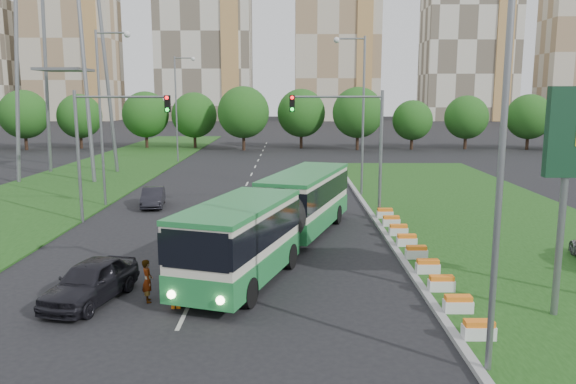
{
  "coord_description": "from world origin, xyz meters",
  "views": [
    {
      "loc": [
        0.74,
        -24.63,
        7.72
      ],
      "look_at": [
        0.66,
        4.87,
        2.6
      ],
      "focal_mm": 35.0,
      "sensor_mm": 36.0,
      "label": 1
    }
  ],
  "objects_px": {
    "traffic_mast_left": "(104,135)",
    "pedestrian": "(148,281)",
    "articulated_bus": "(275,215)",
    "car_left_near": "(91,281)",
    "car_left_far": "(153,197)",
    "traffic_mast_median": "(355,134)",
    "shopping_trolley": "(176,300)"
  },
  "relations": [
    {
      "from": "car_left_far",
      "to": "shopping_trolley",
      "type": "xyz_separation_m",
      "value": [
        5.36,
        -18.87,
        -0.39
      ]
    },
    {
      "from": "pedestrian",
      "to": "shopping_trolley",
      "type": "distance_m",
      "value": 1.43
    },
    {
      "from": "car_left_far",
      "to": "pedestrian",
      "type": "distance_m",
      "value": 18.74
    },
    {
      "from": "car_left_near",
      "to": "shopping_trolley",
      "type": "relative_size",
      "value": 8.4
    },
    {
      "from": "traffic_mast_median",
      "to": "pedestrian",
      "type": "distance_m",
      "value": 17.81
    },
    {
      "from": "pedestrian",
      "to": "traffic_mast_left",
      "type": "bearing_deg",
      "value": 2.41
    },
    {
      "from": "articulated_bus",
      "to": "pedestrian",
      "type": "xyz_separation_m",
      "value": [
        -4.65,
        -6.95,
        -1.01
      ]
    },
    {
      "from": "shopping_trolley",
      "to": "traffic_mast_median",
      "type": "bearing_deg",
      "value": 57.91
    },
    {
      "from": "traffic_mast_left",
      "to": "articulated_bus",
      "type": "height_order",
      "value": "traffic_mast_left"
    },
    {
      "from": "car_left_far",
      "to": "pedestrian",
      "type": "bearing_deg",
      "value": -85.52
    },
    {
      "from": "articulated_bus",
      "to": "traffic_mast_left",
      "type": "bearing_deg",
      "value": 165.88
    },
    {
      "from": "traffic_mast_median",
      "to": "traffic_mast_left",
      "type": "bearing_deg",
      "value": -176.23
    },
    {
      "from": "traffic_mast_median",
      "to": "car_left_far",
      "type": "xyz_separation_m",
      "value": [
        -13.56,
        3.82,
        -4.68
      ]
    },
    {
      "from": "traffic_mast_left",
      "to": "car_left_near",
      "type": "xyz_separation_m",
      "value": [
        3.63,
        -13.44,
        -4.55
      ]
    },
    {
      "from": "car_left_near",
      "to": "car_left_far",
      "type": "bearing_deg",
      "value": 109.75
    },
    {
      "from": "traffic_mast_median",
      "to": "pedestrian",
      "type": "xyz_separation_m",
      "value": [
        -9.38,
        -14.45,
        -4.53
      ]
    },
    {
      "from": "traffic_mast_left",
      "to": "car_left_near",
      "type": "height_order",
      "value": "traffic_mast_left"
    },
    {
      "from": "articulated_bus",
      "to": "pedestrian",
      "type": "bearing_deg",
      "value": -105.96
    },
    {
      "from": "car_left_far",
      "to": "shopping_trolley",
      "type": "height_order",
      "value": "car_left_far"
    },
    {
      "from": "car_left_near",
      "to": "shopping_trolley",
      "type": "bearing_deg",
      "value": 3.09
    },
    {
      "from": "car_left_near",
      "to": "car_left_far",
      "type": "relative_size",
      "value": 1.16
    },
    {
      "from": "pedestrian",
      "to": "car_left_near",
      "type": "bearing_deg",
      "value": 69.0
    },
    {
      "from": "traffic_mast_left",
      "to": "shopping_trolley",
      "type": "relative_size",
      "value": 14.29
    },
    {
      "from": "traffic_mast_median",
      "to": "shopping_trolley",
      "type": "height_order",
      "value": "traffic_mast_median"
    },
    {
      "from": "traffic_mast_left",
      "to": "articulated_bus",
      "type": "relative_size",
      "value": 0.44
    },
    {
      "from": "car_left_near",
      "to": "car_left_far",
      "type": "xyz_separation_m",
      "value": [
        -2.04,
        18.26,
        -0.13
      ]
    },
    {
      "from": "traffic_mast_left",
      "to": "car_left_near",
      "type": "distance_m",
      "value": 14.65
    },
    {
      "from": "car_left_near",
      "to": "traffic_mast_left",
      "type": "bearing_deg",
      "value": 118.5
    },
    {
      "from": "traffic_mast_median",
      "to": "shopping_trolley",
      "type": "xyz_separation_m",
      "value": [
        -8.2,
        -15.05,
        -5.07
      ]
    },
    {
      "from": "traffic_mast_left",
      "to": "shopping_trolley",
      "type": "bearing_deg",
      "value": -63.66
    },
    {
      "from": "articulated_bus",
      "to": "car_left_near",
      "type": "distance_m",
      "value": 9.77
    },
    {
      "from": "traffic_mast_left",
      "to": "pedestrian",
      "type": "distance_m",
      "value": 15.32
    }
  ]
}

